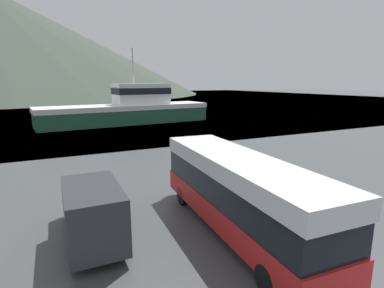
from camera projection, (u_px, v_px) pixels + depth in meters
water_surface at (67, 96)px, 133.81m from camera, size 240.00×240.00×0.00m
tour_bus at (238, 190)px, 12.16m from camera, size 3.05×10.33×3.22m
delivery_van at (92, 211)px, 11.52m from camera, size 2.01×5.27×2.41m
fishing_boat at (129, 109)px, 45.15m from camera, size 25.74×8.28×11.01m
storage_bin at (321, 209)px, 13.38m from camera, size 1.09×1.10×1.13m
small_boat at (141, 118)px, 48.51m from camera, size 2.02×5.17×0.77m
mooring_bollard at (197, 143)px, 28.37m from camera, size 0.28×0.28×0.90m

